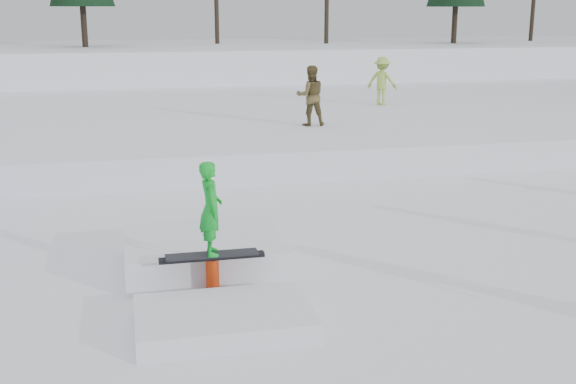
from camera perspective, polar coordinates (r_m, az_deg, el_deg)
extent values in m
plane|color=white|center=(11.28, -0.21, -8.02)|extent=(120.00, 120.00, 0.00)
cube|color=white|center=(40.37, -9.75, 9.69)|extent=(60.00, 14.00, 2.40)
cube|color=white|center=(26.57, -7.86, 5.74)|extent=(50.00, 18.00, 0.80)
cylinder|color=black|center=(38.73, -15.81, 12.45)|extent=(0.30, 0.30, 2.00)
cylinder|color=black|center=(42.35, 13.01, 12.73)|extent=(0.30, 0.30, 2.00)
imported|color=brown|center=(22.17, 1.79, 7.62)|extent=(0.92, 0.74, 1.83)
imported|color=#A1C94D|center=(27.28, 7.44, 8.69)|extent=(1.30, 1.22, 1.76)
cube|color=white|center=(12.36, -6.72, -4.77)|extent=(2.60, 2.20, 0.54)
cube|color=white|center=(10.09, -5.10, -9.96)|extent=(2.40, 1.60, 0.30)
cylinder|color=#C33A12|center=(11.23, -5.94, -8.05)|extent=(0.44, 0.44, 0.06)
cylinder|color=#C33A12|center=(11.13, -5.98, -6.76)|extent=(0.20, 0.20, 0.60)
cube|color=black|center=(11.02, -6.02, -5.16)|extent=(1.60, 0.16, 0.06)
cube|color=black|center=(11.00, -6.03, -4.94)|extent=(1.40, 0.28, 0.03)
imported|color=#0CAD27|center=(10.79, -6.13, -1.29)|extent=(0.34, 0.52, 1.42)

